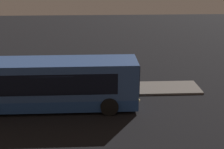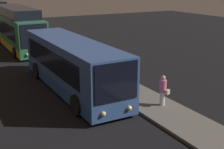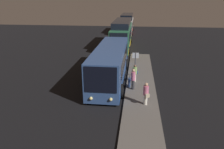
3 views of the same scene
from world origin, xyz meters
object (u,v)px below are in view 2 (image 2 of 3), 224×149
object	(u,v)px
passenger_waiting	(163,89)
passenger_with_bags	(109,72)
bus_second	(18,30)
suitcase	(112,85)
sign_post	(99,57)
passenger_boarding	(122,77)
bus_lead	(72,65)

from	to	relation	value
passenger_waiting	passenger_with_bags	size ratio (longest dim) A/B	1.04
bus_second	passenger_waiting	size ratio (longest dim) A/B	7.26
suitcase	passenger_with_bags	bearing A→B (deg)	161.40
passenger_with_bags	sign_post	size ratio (longest dim) A/B	0.67
passenger_boarding	suitcase	bearing A→B (deg)	17.71
passenger_with_bags	sign_post	xyz separation A→B (m)	(-1.35, 0.00, 0.64)
passenger_with_bags	passenger_waiting	bearing A→B (deg)	-52.78
passenger_with_bags	suitcase	size ratio (longest dim) A/B	1.65
passenger_boarding	passenger_with_bags	world-z (taller)	passenger_boarding
bus_second	sign_post	world-z (taller)	bus_second
passenger_boarding	sign_post	xyz separation A→B (m)	(-3.18, 0.11, 0.50)
bus_lead	passenger_waiting	distance (m)	5.91
passenger_waiting	bus_second	bearing A→B (deg)	-102.77
passenger_boarding	passenger_waiting	distance (m)	2.77
passenger_boarding	passenger_with_bags	xyz separation A→B (m)	(-1.83, 0.10, -0.13)
suitcase	passenger_boarding	bearing A→B (deg)	28.98
bus_second	passenger_boarding	size ratio (longest dim) A/B	6.73
passenger_with_bags	sign_post	world-z (taller)	sign_post
bus_lead	bus_second	size ratio (longest dim) A/B	0.94
bus_lead	sign_post	xyz separation A→B (m)	(-0.78, 2.24, 0.08)
passenger_waiting	bus_lead	bearing A→B (deg)	-80.26
passenger_waiting	sign_post	xyz separation A→B (m)	(-5.79, -0.85, 0.60)
passenger_waiting	suitcase	distance (m)	3.46
passenger_with_bags	sign_post	distance (m)	1.50
suitcase	bus_second	bearing A→B (deg)	-173.49
bus_lead	passenger_with_bags	xyz separation A→B (m)	(0.58, 2.24, -0.56)
bus_lead	passenger_waiting	bearing A→B (deg)	31.68
sign_post	passenger_boarding	bearing A→B (deg)	-1.89
bus_second	passenger_waiting	bearing A→B (deg)	9.17
passenger_with_bags	bus_second	bearing A→B (deg)	125.08
bus_second	passenger_with_bags	size ratio (longest dim) A/B	7.55
passenger_waiting	passenger_boarding	bearing A→B (deg)	-91.87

